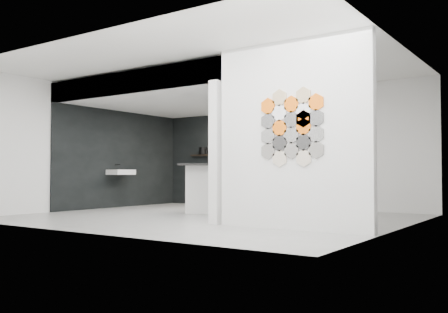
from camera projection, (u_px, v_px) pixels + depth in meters
floor at (211, 217)px, 9.40m from camera, size 7.00×6.00×0.01m
partition_panel at (293, 135)px, 7.36m from camera, size 2.45×0.15×2.80m
bay_clad_back at (238, 159)px, 12.62m from camera, size 4.40×0.04×2.35m
bay_clad_left at (120, 159)px, 12.23m from camera, size 0.04×4.00×2.35m
bulkhead at (190, 95)px, 11.04m from camera, size 4.40×4.00×0.40m
corner_column at (215, 152)px, 8.15m from camera, size 0.16×0.16×2.35m
fascia_beam at (127, 83)px, 9.46m from camera, size 4.40×0.16×0.40m
wall_basin at (121, 172)px, 11.92m from camera, size 0.40×0.60×0.12m
display_shelf at (239, 154)px, 12.48m from camera, size 3.00×0.15×0.04m
kitchen_island at (229, 188)px, 10.33m from camera, size 2.12×1.57×1.56m
stockpot at (203, 151)px, 13.12m from camera, size 0.26×0.26×0.18m
kettle at (284, 149)px, 11.76m from camera, size 0.20×0.20×0.16m
glass_bowl at (288, 150)px, 11.72m from camera, size 0.16×0.16×0.10m
glass_vase at (288, 150)px, 11.72m from camera, size 0.10×0.10×0.12m
bottle_dark at (225, 150)px, 12.72m from camera, size 0.08×0.08×0.17m
utensil_cup at (207, 152)px, 13.06m from camera, size 0.10×0.10×0.11m
hex_tile_cluster at (292, 127)px, 7.27m from camera, size 1.04×0.02×1.16m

